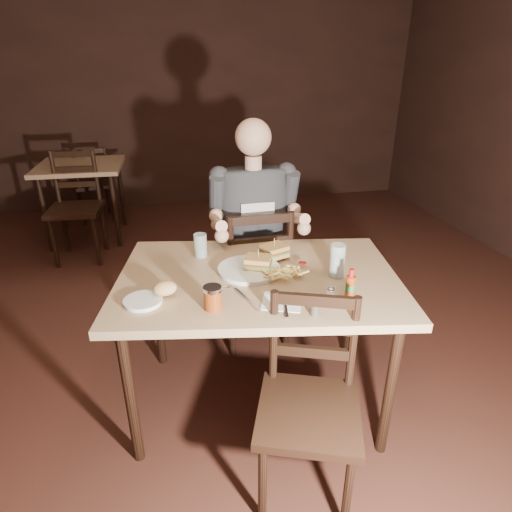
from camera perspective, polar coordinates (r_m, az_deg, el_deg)
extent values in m
plane|color=black|center=(2.61, -7.18, -16.31)|extent=(7.00, 7.00, 0.00)
plane|color=#351F19|center=(5.49, -11.62, 21.03)|extent=(6.00, 0.00, 6.00)
cube|color=tan|center=(2.05, 0.29, -3.11)|extent=(1.45, 1.09, 0.04)
cylinder|color=black|center=(2.04, -16.40, -17.64)|extent=(0.05, 0.05, 0.73)
cylinder|color=black|center=(2.59, -12.97, -7.17)|extent=(0.05, 0.05, 0.73)
cylinder|color=black|center=(2.09, 17.41, -16.68)|extent=(0.05, 0.05, 0.73)
cylinder|color=black|center=(2.63, 12.60, -6.65)|extent=(0.05, 0.05, 0.73)
cube|color=tan|center=(4.65, -22.43, 11.02)|extent=(0.81, 0.81, 0.04)
cylinder|color=black|center=(4.53, -26.29, 4.86)|extent=(0.04, 0.04, 0.73)
cylinder|color=black|center=(5.12, -24.65, 7.25)|extent=(0.04, 0.04, 0.73)
cylinder|color=black|center=(4.39, -18.24, 5.66)|extent=(0.04, 0.04, 0.73)
cylinder|color=black|center=(5.00, -17.50, 8.00)|extent=(0.04, 0.04, 0.73)
cylinder|color=white|center=(2.07, -0.94, -1.91)|extent=(0.34, 0.34, 0.02)
ellipsoid|color=maroon|center=(2.13, 6.23, -0.91)|extent=(0.05, 0.05, 0.01)
cylinder|color=silver|center=(2.23, -7.41, 1.41)|extent=(0.08, 0.08, 0.12)
cylinder|color=silver|center=(2.03, 10.78, -0.64)|extent=(0.08, 0.08, 0.16)
cube|color=white|center=(1.83, 3.44, -6.11)|extent=(0.21, 0.20, 0.00)
cube|color=silver|center=(1.84, -1.24, -5.70)|extent=(0.08, 0.21, 0.01)
cube|color=silver|center=(1.78, 4.03, -6.96)|extent=(0.04, 0.14, 0.00)
cylinder|color=white|center=(1.88, -14.82, -5.91)|extent=(0.18, 0.18, 0.01)
ellipsoid|color=#DBB172|center=(1.88, -12.09, -4.23)|extent=(0.12, 0.10, 0.06)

